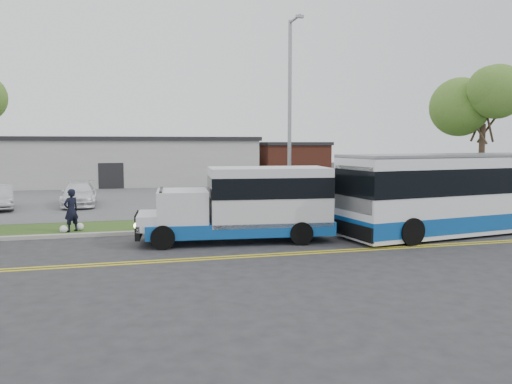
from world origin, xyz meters
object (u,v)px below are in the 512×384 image
object	(u,v)px
streetlight_near	(290,114)
pedestrian	(71,210)
tree_east	(484,99)
parked_car_b	(79,194)
shuttle_bus	(250,202)
transit_bus	(471,193)

from	to	relation	value
streetlight_near	pedestrian	world-z (taller)	streetlight_near
tree_east	pedestrian	xyz separation A→B (m)	(-20.95, -1.10, -5.20)
pedestrian	tree_east	bearing A→B (deg)	143.76
pedestrian	parked_car_b	size ratio (longest dim) A/B	0.38
streetlight_near	pedestrian	size ratio (longest dim) A/B	5.23
tree_east	shuttle_bus	xyz separation A→B (m)	(-13.97, -4.35, -4.66)
pedestrian	transit_bus	bearing A→B (deg)	128.23
streetlight_near	shuttle_bus	bearing A→B (deg)	-126.08
shuttle_bus	pedestrian	size ratio (longest dim) A/B	4.24
shuttle_bus	streetlight_near	bearing A→B (deg)	58.83
shuttle_bus	pedestrian	distance (m)	7.71
pedestrian	parked_car_b	bearing A→B (deg)	-125.93
tree_east	shuttle_bus	distance (m)	15.36
parked_car_b	streetlight_near	bearing A→B (deg)	-41.04
transit_bus	parked_car_b	xyz separation A→B (m)	(-17.20, 12.88, -0.92)
parked_car_b	pedestrian	bearing A→B (deg)	-89.16
tree_east	parked_car_b	distance (m)	23.58
streetlight_near	shuttle_bus	xyz separation A→B (m)	(-2.97, -4.08, -3.69)
transit_bus	parked_car_b	world-z (taller)	transit_bus
shuttle_bus	transit_bus	size ratio (longest dim) A/B	0.62
streetlight_near	transit_bus	world-z (taller)	streetlight_near
tree_east	transit_bus	bearing A→B (deg)	-131.69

